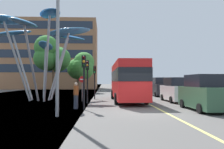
{
  "coord_description": "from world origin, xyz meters",
  "views": [
    {
      "loc": [
        -2.54,
        -13.32,
        1.91
      ],
      "look_at": [
        -1.8,
        6.11,
        2.5
      ],
      "focal_mm": 34.61,
      "sensor_mm": 36.0,
      "label": 1
    }
  ],
  "objects_px": {
    "traffic_light_island_mid": "(95,75)",
    "pedestrian": "(76,95)",
    "car_parked_mid": "(176,90)",
    "street_lamp": "(63,19)",
    "traffic_light_kerb_far": "(87,72)",
    "traffic_light_kerb_near": "(84,71)",
    "car_far_side": "(142,86)",
    "leaf_sculpture": "(38,34)",
    "no_entry_sign": "(82,84)",
    "car_side_street": "(149,87)",
    "red_bus": "(127,79)",
    "car_parked_near": "(203,94)",
    "car_parked_far": "(160,87)"
  },
  "relations": [
    {
      "from": "traffic_light_island_mid",
      "to": "pedestrian",
      "type": "bearing_deg",
      "value": -97.1
    },
    {
      "from": "car_parked_mid",
      "to": "street_lamp",
      "type": "bearing_deg",
      "value": -138.12
    },
    {
      "from": "traffic_light_kerb_far",
      "to": "pedestrian",
      "type": "xyz_separation_m",
      "value": [
        -0.53,
        -3.34,
        -1.73
      ]
    },
    {
      "from": "traffic_light_kerb_near",
      "to": "car_far_side",
      "type": "xyz_separation_m",
      "value": [
        8.35,
        25.01,
        -1.53
      ]
    },
    {
      "from": "leaf_sculpture",
      "to": "car_parked_mid",
      "type": "height_order",
      "value": "leaf_sculpture"
    },
    {
      "from": "pedestrian",
      "to": "no_entry_sign",
      "type": "height_order",
      "value": "no_entry_sign"
    },
    {
      "from": "car_side_street",
      "to": "traffic_light_kerb_near",
      "type": "bearing_deg",
      "value": -113.86
    },
    {
      "from": "red_bus",
      "to": "traffic_light_kerb_far",
      "type": "bearing_deg",
      "value": -152.68
    },
    {
      "from": "no_entry_sign",
      "to": "traffic_light_island_mid",
      "type": "bearing_deg",
      "value": 61.73
    },
    {
      "from": "car_parked_near",
      "to": "no_entry_sign",
      "type": "bearing_deg",
      "value": 141.6
    },
    {
      "from": "leaf_sculpture",
      "to": "traffic_light_kerb_far",
      "type": "distance_m",
      "value": 6.95
    },
    {
      "from": "red_bus",
      "to": "traffic_light_kerb_far",
      "type": "distance_m",
      "value": 4.08
    },
    {
      "from": "leaf_sculpture",
      "to": "car_parked_mid",
      "type": "bearing_deg",
      "value": -5.94
    },
    {
      "from": "traffic_light_kerb_near",
      "to": "car_parked_far",
      "type": "xyz_separation_m",
      "value": [
        8.5,
        12.85,
        -1.51
      ]
    },
    {
      "from": "car_parked_near",
      "to": "street_lamp",
      "type": "distance_m",
      "value": 9.9
    },
    {
      "from": "red_bus",
      "to": "traffic_light_kerb_far",
      "type": "xyz_separation_m",
      "value": [
        -3.59,
        -1.86,
        0.58
      ]
    },
    {
      "from": "car_parked_far",
      "to": "car_far_side",
      "type": "height_order",
      "value": "car_parked_far"
    },
    {
      "from": "car_parked_near",
      "to": "car_parked_mid",
      "type": "relative_size",
      "value": 0.99
    },
    {
      "from": "car_side_street",
      "to": "no_entry_sign",
      "type": "bearing_deg",
      "value": -125.72
    },
    {
      "from": "car_parked_near",
      "to": "car_side_street",
      "type": "xyz_separation_m",
      "value": [
        0.53,
        19.38,
        -0.03
      ]
    },
    {
      "from": "traffic_light_island_mid",
      "to": "car_parked_mid",
      "type": "bearing_deg",
      "value": -20.26
    },
    {
      "from": "traffic_light_kerb_far",
      "to": "pedestrian",
      "type": "relative_size",
      "value": 2.01
    },
    {
      "from": "traffic_light_kerb_near",
      "to": "traffic_light_kerb_far",
      "type": "relative_size",
      "value": 0.98
    },
    {
      "from": "street_lamp",
      "to": "no_entry_sign",
      "type": "bearing_deg",
      "value": 88.86
    },
    {
      "from": "traffic_light_island_mid",
      "to": "leaf_sculpture",
      "type": "bearing_deg",
      "value": -164.93
    },
    {
      "from": "car_parked_near",
      "to": "no_entry_sign",
      "type": "distance_m",
      "value": 10.9
    },
    {
      "from": "car_side_street",
      "to": "no_entry_sign",
      "type": "xyz_separation_m",
      "value": [
        -9.07,
        -12.62,
        0.52
      ]
    },
    {
      "from": "no_entry_sign",
      "to": "leaf_sculpture",
      "type": "bearing_deg",
      "value": 172.57
    },
    {
      "from": "red_bus",
      "to": "car_parked_far",
      "type": "height_order",
      "value": "red_bus"
    },
    {
      "from": "red_bus",
      "to": "no_entry_sign",
      "type": "height_order",
      "value": "red_bus"
    },
    {
      "from": "car_parked_near",
      "to": "car_far_side",
      "type": "height_order",
      "value": "car_parked_near"
    },
    {
      "from": "traffic_light_kerb_near",
      "to": "leaf_sculpture",
      "type": "bearing_deg",
      "value": 126.79
    },
    {
      "from": "leaf_sculpture",
      "to": "car_parked_far",
      "type": "distance_m",
      "value": 15.83
    },
    {
      "from": "car_parked_mid",
      "to": "car_side_street",
      "type": "xyz_separation_m",
      "value": [
        0.3,
        13.41,
        0.01
      ]
    },
    {
      "from": "car_parked_far",
      "to": "street_lamp",
      "type": "height_order",
      "value": "street_lamp"
    },
    {
      "from": "red_bus",
      "to": "car_parked_far",
      "type": "bearing_deg",
      "value": 54.79
    },
    {
      "from": "traffic_light_kerb_far",
      "to": "car_parked_near",
      "type": "relative_size",
      "value": 0.81
    },
    {
      "from": "car_parked_near",
      "to": "car_parked_far",
      "type": "relative_size",
      "value": 1.08
    },
    {
      "from": "car_parked_mid",
      "to": "no_entry_sign",
      "type": "distance_m",
      "value": 8.83
    },
    {
      "from": "no_entry_sign",
      "to": "traffic_light_kerb_far",
      "type": "bearing_deg",
      "value": -73.8
    },
    {
      "from": "red_bus",
      "to": "car_parked_near",
      "type": "bearing_deg",
      "value": -55.94
    },
    {
      "from": "car_parked_mid",
      "to": "car_far_side",
      "type": "xyz_separation_m",
      "value": [
        0.31,
        19.58,
        0.03
      ]
    },
    {
      "from": "car_parked_near",
      "to": "car_far_side",
      "type": "xyz_separation_m",
      "value": [
        0.55,
        25.54,
        -0.01
      ]
    },
    {
      "from": "traffic_light_kerb_near",
      "to": "street_lamp",
      "type": "height_order",
      "value": "street_lamp"
    },
    {
      "from": "leaf_sculpture",
      "to": "car_parked_mid",
      "type": "relative_size",
      "value": 2.24
    },
    {
      "from": "traffic_light_island_mid",
      "to": "car_far_side",
      "type": "bearing_deg",
      "value": 64.48
    },
    {
      "from": "traffic_light_island_mid",
      "to": "car_parked_near",
      "type": "height_order",
      "value": "traffic_light_island_mid"
    },
    {
      "from": "street_lamp",
      "to": "leaf_sculpture",
      "type": "bearing_deg",
      "value": 113.99
    },
    {
      "from": "leaf_sculpture",
      "to": "car_far_side",
      "type": "height_order",
      "value": "leaf_sculpture"
    },
    {
      "from": "traffic_light_kerb_near",
      "to": "traffic_light_island_mid",
      "type": "relative_size",
      "value": 1.03
    }
  ]
}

